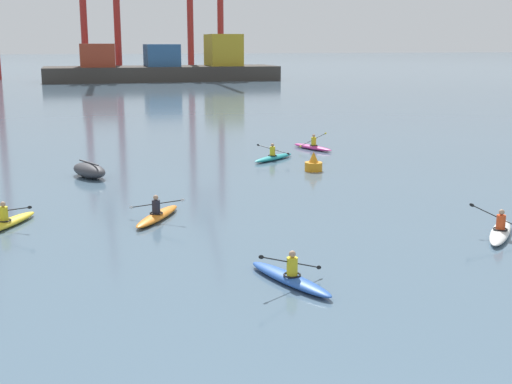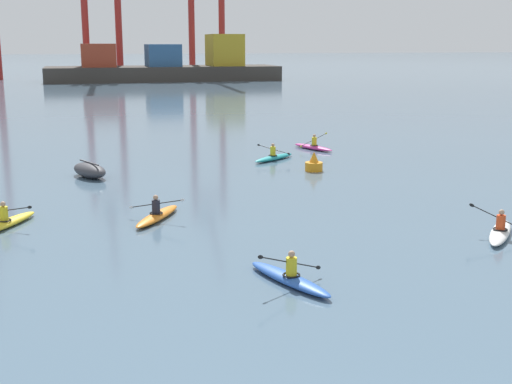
% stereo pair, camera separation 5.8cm
% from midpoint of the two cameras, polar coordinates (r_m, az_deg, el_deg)
% --- Properties ---
extents(container_barge, '(39.25, 11.03, 7.84)m').
position_cam_midpoint_polar(container_barge, '(118.48, -7.75, 10.47)').
color(container_barge, '#38332D').
rests_on(container_barge, ground).
extents(capsized_dinghy, '(2.08, 2.82, 0.76)m').
position_cam_midpoint_polar(capsized_dinghy, '(33.69, -13.98, 1.79)').
color(capsized_dinghy, '#38383D').
rests_on(capsized_dinghy, ground).
extents(channel_buoy, '(0.90, 0.90, 1.00)m').
position_cam_midpoint_polar(channel_buoy, '(34.49, 4.84, 2.38)').
color(channel_buoy, orange).
rests_on(channel_buoy, ground).
extents(kayak_teal, '(3.06, 2.55, 0.95)m').
position_cam_midpoint_polar(kayak_teal, '(37.63, 1.44, 2.98)').
color(kayak_teal, teal).
rests_on(kayak_teal, ground).
extents(kayak_blue, '(2.07, 3.40, 1.03)m').
position_cam_midpoint_polar(kayak_blue, '(18.47, 2.80, -7.23)').
color(kayak_blue, '#2856B2').
rests_on(kayak_blue, ground).
extents(kayak_magenta, '(2.08, 3.39, 1.00)m').
position_cam_midpoint_polar(kayak_magenta, '(41.52, 4.78, 3.84)').
color(kayak_magenta, '#C13384').
rests_on(kayak_magenta, ground).
extents(kayak_yellow, '(2.21, 3.25, 0.95)m').
position_cam_midpoint_polar(kayak_yellow, '(25.52, -20.46, -2.43)').
color(kayak_yellow, yellow).
rests_on(kayak_yellow, ground).
extents(kayak_orange, '(2.28, 3.22, 0.95)m').
position_cam_midpoint_polar(kayak_orange, '(25.20, -8.41, -1.94)').
color(kayak_orange, orange).
rests_on(kayak_orange, ground).
extents(kayak_white, '(2.65, 2.98, 1.08)m').
position_cam_midpoint_polar(kayak_white, '(24.26, 19.90, -3.14)').
color(kayak_white, silver).
rests_on(kayak_white, ground).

